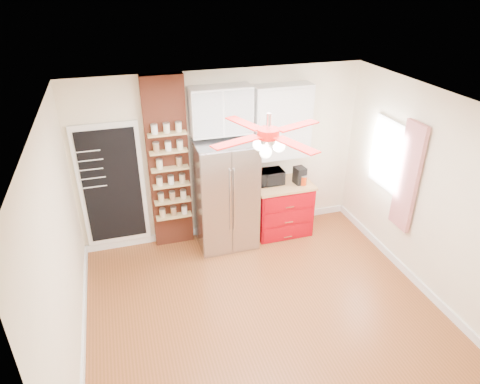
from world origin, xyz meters
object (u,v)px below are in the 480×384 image
object	(u,v)px
fridge	(226,195)
red_cabinet	(282,208)
toaster_oven	(270,177)
canister_left	(303,180)
pantry_jar_oats	(159,164)
coffee_maker	(300,175)
ceiling_fan	(268,134)

from	to	relation	value
fridge	red_cabinet	bearing A→B (deg)	2.95
toaster_oven	fridge	bearing A→B (deg)	-172.01
red_cabinet	canister_left	xyz separation A→B (m)	(0.29, -0.13, 0.52)
canister_left	pantry_jar_oats	distance (m)	2.27
red_cabinet	coffee_maker	bearing A→B (deg)	-13.72
red_cabinet	toaster_oven	bearing A→B (deg)	162.14
fridge	coffee_maker	bearing A→B (deg)	-0.56
ceiling_fan	pantry_jar_oats	xyz separation A→B (m)	(-1.00, 1.79, -0.98)
red_cabinet	ceiling_fan	size ratio (longest dim) A/B	0.67
pantry_jar_oats	red_cabinet	bearing A→B (deg)	-3.18
fridge	red_cabinet	world-z (taller)	fridge
coffee_maker	canister_left	distance (m)	0.10
toaster_oven	ceiling_fan	bearing A→B (deg)	-112.89
fridge	coffee_maker	size ratio (longest dim) A/B	6.36
toaster_oven	canister_left	size ratio (longest dim) A/B	2.76
coffee_maker	canister_left	size ratio (longest dim) A/B	1.83
toaster_oven	coffee_maker	world-z (taller)	coffee_maker
red_cabinet	coffee_maker	xyz separation A→B (m)	(0.25, -0.06, 0.59)
pantry_jar_oats	toaster_oven	bearing A→B (deg)	-1.40
toaster_oven	pantry_jar_oats	size ratio (longest dim) A/B	3.04
fridge	canister_left	world-z (taller)	fridge
toaster_oven	coffee_maker	distance (m)	0.47
ceiling_fan	pantry_jar_oats	size ratio (longest dim) A/B	10.28
fridge	pantry_jar_oats	world-z (taller)	fridge
toaster_oven	pantry_jar_oats	distance (m)	1.77
fridge	canister_left	bearing A→B (deg)	-3.51
red_cabinet	coffee_maker	distance (m)	0.64
ceiling_fan	canister_left	world-z (taller)	ceiling_fan
fridge	pantry_jar_oats	distance (m)	1.11
fridge	pantry_jar_oats	size ratio (longest dim) A/B	12.84
ceiling_fan	red_cabinet	bearing A→B (deg)	61.29
red_cabinet	coffee_maker	size ratio (longest dim) A/B	3.42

